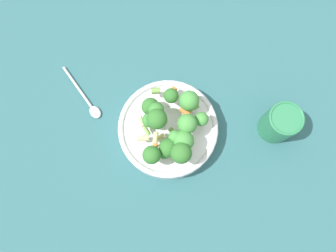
# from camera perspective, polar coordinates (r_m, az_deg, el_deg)

# --- Properties ---
(ground_plane) EXTENTS (3.00, 3.00, 0.00)m
(ground_plane) POSITION_cam_1_polar(r_m,az_deg,el_deg) (0.83, 0.00, -0.99)
(ground_plane) COLOR #2D6066
(bowl) EXTENTS (0.24, 0.24, 0.05)m
(bowl) POSITION_cam_1_polar(r_m,az_deg,el_deg) (0.80, 0.00, -0.57)
(bowl) COLOR silver
(bowl) RESTS_ON ground_plane
(pasta_salad) EXTENTS (0.19, 0.16, 0.09)m
(pasta_salad) POSITION_cam_1_polar(r_m,az_deg,el_deg) (0.73, 0.63, -0.23)
(pasta_salad) COLOR #8CB766
(pasta_salad) RESTS_ON bowl
(cup) EXTENTS (0.08, 0.08, 0.10)m
(cup) POSITION_cam_1_polar(r_m,az_deg,el_deg) (0.82, 18.91, 0.49)
(cup) COLOR #2D7F51
(cup) RESTS_ON ground_plane
(spoon) EXTENTS (0.14, 0.13, 0.01)m
(spoon) POSITION_cam_1_polar(r_m,az_deg,el_deg) (0.87, -13.81, 4.16)
(spoon) COLOR silver
(spoon) RESTS_ON ground_plane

